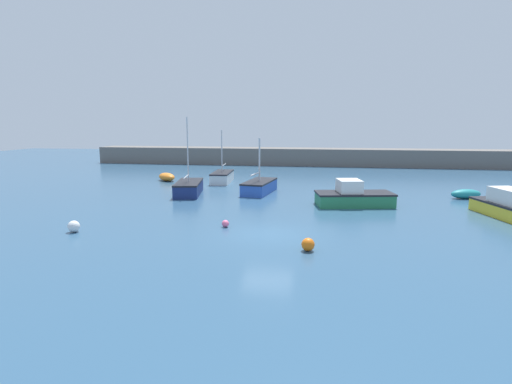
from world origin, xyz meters
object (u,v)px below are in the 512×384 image
dinghy_near_pier (167,177)px  sailboat_tall_mast (189,188)px  mooring_buoy_pink (225,224)px  mooring_buoy_white (74,226)px  mooring_buoy_orange (308,244)px  cabin_cruiser_white (353,196)px  sailboat_short_mast (259,186)px  sailboat_twin_hulled (222,177)px  fishing_dinghy_green (466,194)px

dinghy_near_pier → sailboat_tall_mast: size_ratio=0.43×
mooring_buoy_pink → mooring_buoy_white: mooring_buoy_white is taller
mooring_buoy_orange → mooring_buoy_pink: size_ratio=1.49×
cabin_cruiser_white → sailboat_tall_mast: sailboat_tall_mast is taller
dinghy_near_pier → mooring_buoy_white: (2.25, -18.09, -0.08)m
dinghy_near_pier → sailboat_tall_mast: sailboat_tall_mast is taller
sailboat_short_mast → mooring_buoy_orange: size_ratio=8.11×
cabin_cruiser_white → mooring_buoy_pink: size_ratio=13.98×
sailboat_twin_hulled → mooring_buoy_orange: 20.86m
mooring_buoy_orange → cabin_cruiser_white: bearing=75.4°
fishing_dinghy_green → mooring_buoy_orange: 17.81m
dinghy_near_pier → sailboat_twin_hulled: (5.49, -0.19, 0.14)m
fishing_dinghy_green → sailboat_twin_hulled: bearing=151.3°
cabin_cruiser_white → sailboat_twin_hulled: size_ratio=1.11×
mooring_buoy_orange → sailboat_twin_hulled: bearing=114.1°
sailboat_twin_hulled → mooring_buoy_orange: size_ratio=8.41×
sailboat_short_mast → mooring_buoy_orange: (4.27, -14.04, -0.22)m
sailboat_tall_mast → sailboat_twin_hulled: (1.01, 6.56, -0.01)m
fishing_dinghy_green → mooring_buoy_white: size_ratio=4.06×
mooring_buoy_pink → fishing_dinghy_green: bearing=34.8°
fishing_dinghy_green → mooring_buoy_pink: bearing=-159.5°
sailboat_twin_hulled → fishing_dinghy_green: bearing=71.8°
sailboat_short_mast → mooring_buoy_orange: sailboat_short_mast is taller
sailboat_tall_mast → mooring_buoy_white: (-2.22, -11.33, -0.23)m
cabin_cruiser_white → mooring_buoy_white: size_ratio=9.07×
sailboat_short_mast → fishing_dinghy_green: sailboat_short_mast is taller
sailboat_twin_hulled → mooring_buoy_orange: sailboat_twin_hulled is taller
sailboat_short_mast → sailboat_twin_hulled: (-4.26, 4.99, 0.01)m
fishing_dinghy_green → mooring_buoy_orange: (-10.97, -14.04, -0.06)m
sailboat_tall_mast → mooring_buoy_orange: (9.54, -12.47, -0.24)m
fishing_dinghy_green → mooring_buoy_orange: fishing_dinghy_green is taller
sailboat_short_mast → sailboat_twin_hulled: 6.56m
mooring_buoy_orange → mooring_buoy_white: bearing=174.5°
dinghy_near_pier → fishing_dinghy_green: 25.52m
sailboat_tall_mast → sailboat_twin_hulled: bearing=-19.5°
mooring_buoy_pink → mooring_buoy_white: 7.64m
mooring_buoy_white → fishing_dinghy_green: bearing=29.6°
mooring_buoy_orange → mooring_buoy_white: size_ratio=0.97×
sailboat_twin_hulled → sailboat_tall_mast: bearing=-12.6°
sailboat_tall_mast → mooring_buoy_orange: bearing=-153.3°
mooring_buoy_white → sailboat_tall_mast: bearing=78.9°
cabin_cruiser_white → mooring_buoy_orange: cabin_cruiser_white is taller
mooring_buoy_white → mooring_buoy_orange: bearing=-5.5°
cabin_cruiser_white → mooring_buoy_pink: bearing=-147.1°
cabin_cruiser_white → mooring_buoy_white: bearing=-159.0°
cabin_cruiser_white → mooring_buoy_pink: cabin_cruiser_white is taller
sailboat_tall_mast → mooring_buoy_pink: bearing=-161.6°
cabin_cruiser_white → dinghy_near_pier: bearing=140.5°
cabin_cruiser_white → fishing_dinghy_green: 9.20m
sailboat_tall_mast → mooring_buoy_orange: 15.70m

